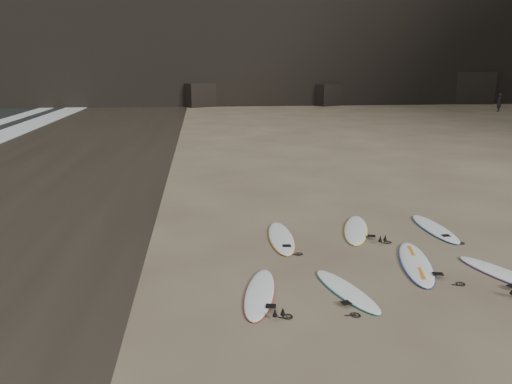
% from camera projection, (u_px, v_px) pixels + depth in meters
% --- Properties ---
extents(ground, '(240.00, 240.00, 0.00)m').
position_uv_depth(ground, '(443.00, 270.00, 11.63)').
color(ground, '#897559').
rests_on(ground, ground).
extents(wet_sand, '(12.00, 200.00, 0.01)m').
position_uv_depth(wet_sand, '(15.00, 183.00, 19.89)').
color(wet_sand, '#383026').
rests_on(wet_sand, ground).
extents(surfboard_0, '(1.08, 2.49, 0.09)m').
position_uv_depth(surfboard_0, '(260.00, 293.00, 10.41)').
color(surfboard_0, white).
rests_on(surfboard_0, ground).
extents(surfboard_1, '(1.20, 2.34, 0.08)m').
position_uv_depth(surfboard_1, '(347.00, 290.00, 10.53)').
color(surfboard_1, white).
rests_on(surfboard_1, ground).
extents(surfboard_2, '(1.32, 2.87, 0.10)m').
position_uv_depth(surfboard_2, '(416.00, 263.00, 11.94)').
color(surfboard_2, white).
rests_on(surfboard_2, ground).
extents(surfboard_3, '(1.49, 2.54, 0.09)m').
position_uv_depth(surfboard_3, '(506.00, 275.00, 11.29)').
color(surfboard_3, white).
rests_on(surfboard_3, ground).
extents(surfboard_5, '(0.74, 2.67, 0.10)m').
position_uv_depth(surfboard_5, '(281.00, 237.00, 13.67)').
color(surfboard_5, white).
rests_on(surfboard_5, ground).
extents(surfboard_6, '(1.41, 2.69, 0.09)m').
position_uv_depth(surfboard_6, '(356.00, 229.00, 14.33)').
color(surfboard_6, white).
rests_on(surfboard_6, ground).
extents(surfboard_7, '(0.69, 2.61, 0.09)m').
position_uv_depth(surfboard_7, '(435.00, 228.00, 14.42)').
color(surfboard_7, white).
rests_on(surfboard_7, ground).
extents(person_a, '(0.71, 0.74, 1.71)m').
position_uv_depth(person_a, '(499.00, 102.00, 48.25)').
color(person_a, '#222227').
rests_on(person_a, ground).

